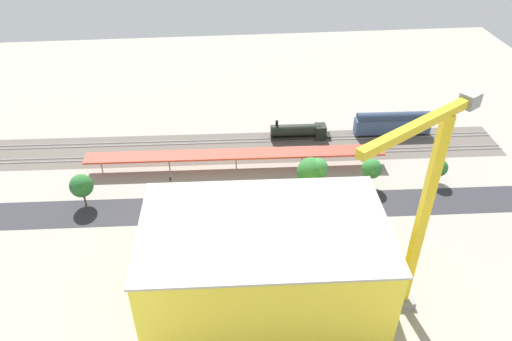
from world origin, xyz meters
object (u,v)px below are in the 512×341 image
Objects in this scene: street_tree_0 at (439,168)px; street_tree_3 at (311,171)px; street_tree_4 at (81,186)px; parked_car_0 at (322,210)px; tower_crane at (421,206)px; platform_canopy_near at (236,154)px; street_tree_2 at (317,169)px; street_tree_1 at (372,169)px; traffic_light at (171,184)px; construction_building at (264,262)px; parked_car_1 at (293,213)px; parked_car_2 at (257,215)px; locomotive at (301,132)px; passenger_coach at (393,123)px; box_truck_0 at (220,223)px; parked_car_3 at (229,218)px.

street_tree_0 is 0.75× the size of street_tree_3.
street_tree_0 is 0.81× the size of street_tree_4.
tower_crane is at bearing 106.71° from parked_car_0.
platform_canopy_near is 19.89m from street_tree_2.
traffic_light is at bearing 0.88° from street_tree_1.
construction_building is 39.25m from street_tree_1.
parked_car_1 is at bearing 53.32° from street_tree_2.
street_tree_2 is at bearing 176.54° from street_tree_3.
street_tree_2 is (-13.82, -8.63, 4.67)m from parked_car_2.
street_tree_3 is at bearing -82.23° from parked_car_0.
locomotive is 33.60m from parked_car_2.
passenger_coach is 60.21m from traffic_light.
passenger_coach reaches higher than platform_canopy_near.
street_tree_3 is 1.31× the size of traffic_light.
street_tree_4 is (35.11, -27.76, -2.65)m from construction_building.
construction_building is at bearing 64.94° from street_tree_3.
street_tree_3 reaches higher than passenger_coach.
street_tree_2 is at bearing -178.71° from traffic_light.
street_tree_2 is (12.14, -0.04, 0.70)m from street_tree_1.
passenger_coach is at bearing -141.40° from parked_car_2.
construction_building is at bearing 141.67° from street_tree_4.
box_truck_0 is at bearing 20.90° from parked_car_2.
locomotive is at bearing -123.02° from parked_car_3.
parked_car_0 is 13.60m from parked_car_2.
street_tree_1 is (-26.87, -28.48, -2.84)m from construction_building.
construction_building is 44.84m from street_tree_4.
traffic_light is (31.25, -7.41, 3.28)m from parked_car_0.
locomotive is 31.10m from parked_car_1.
passenger_coach is 4.31× the size of parked_car_1.
locomotive is 0.42× the size of tower_crane.
street_tree_1 is (15.43, 0.16, 0.81)m from street_tree_0.
street_tree_1 is 12.16m from street_tree_2.
street_tree_3 is at bearing -178.49° from traffic_light.
tower_crane is at bearing 143.34° from box_truck_0.
parked_car_1 is 0.58× the size of street_tree_2.
box_truck_0 is 30.37m from street_tree_4.
street_tree_3 is at bearing -145.05° from parked_car_2.
locomotive reaches higher than platform_canopy_near.
construction_building is 6.34× the size of traffic_light.
street_tree_2 is at bearing 89.17° from locomotive.
passenger_coach is 2.50× the size of street_tree_3.
street_tree_0 is at bearing 167.44° from platform_canopy_near.
construction_building reaches higher than box_truck_0.
passenger_coach is 4.22× the size of parked_car_3.
street_tree_2 is (-19.72, -8.99, 4.66)m from parked_car_3.
parked_car_3 is at bearing -73.41° from construction_building.
parked_car_2 is at bearing -90.35° from construction_building.
locomotive is (-17.39, -11.76, -1.80)m from platform_canopy_near.
street_tree_1 is at bearing -161.69° from parked_car_2.
box_truck_0 is 24.86m from street_tree_2.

